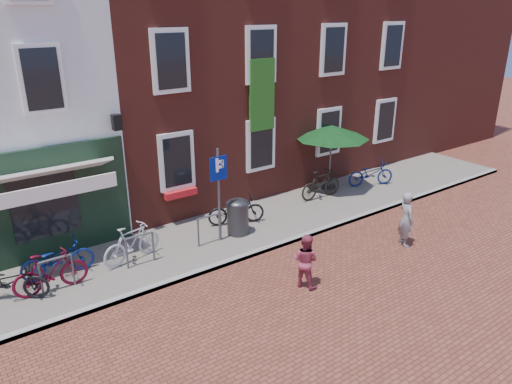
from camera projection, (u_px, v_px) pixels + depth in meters
ground at (218, 270)px, 12.11m from camera, size 80.00×80.00×0.00m
sidewalk at (220, 236)px, 13.77m from camera, size 24.00×3.00×0.10m
building_brick_mid at (157, 42)px, 16.69m from camera, size 6.00×8.00×10.00m
building_brick_right at (291, 36)px, 19.96m from camera, size 6.00×8.00×10.00m
filler_right at (393, 42)px, 23.68m from camera, size 7.00×8.00×9.00m
litter_bin at (238, 215)px, 13.61m from camera, size 0.61×0.61×1.13m
parking_sign at (219, 182)px, 12.80m from camera, size 0.50×0.07×2.64m
parasol at (332, 129)px, 16.44m from camera, size 2.58×2.58×2.39m
woman at (406, 219)px, 13.12m from camera, size 0.55×0.66×1.54m
boy at (305, 261)px, 11.19m from camera, size 0.70×0.78×1.32m
bicycle_0 at (9, 282)px, 10.56m from camera, size 1.76×1.38×0.89m
bicycle_1 at (50, 272)px, 10.85m from camera, size 1.66×0.51×0.99m
bicycle_2 at (57, 259)px, 11.52m from camera, size 1.74×0.72×0.89m
bicycle_3 at (132, 243)px, 12.17m from camera, size 1.71×0.79×0.99m
bicycle_4 at (236, 210)px, 14.27m from camera, size 1.80×1.14×0.89m
bicycle_5 at (321, 184)px, 16.17m from camera, size 1.66×0.53×0.99m
bicycle_6 at (371, 174)px, 17.35m from camera, size 1.79×1.19×0.89m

